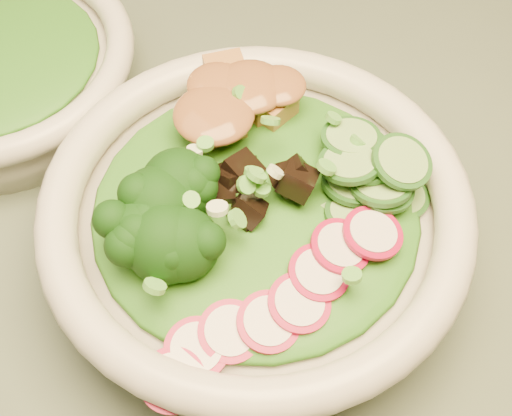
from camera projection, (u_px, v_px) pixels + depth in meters
dining_table at (254, 213)px, 0.69m from camera, size 1.20×0.80×0.75m
salad_bowl at (256, 225)px, 0.49m from camera, size 0.29×0.29×0.08m
lettuce_bed at (256, 207)px, 0.48m from camera, size 0.22×0.22×0.03m
broccoli_florets at (154, 218)px, 0.45m from camera, size 0.09×0.09×0.05m
radish_slices at (292, 296)px, 0.43m from camera, size 0.12×0.06×0.02m
cucumber_slices at (359, 174)px, 0.47m from camera, size 0.08×0.08×0.04m
mushroom_heap at (251, 178)px, 0.47m from camera, size 0.08×0.08×0.04m
tofu_cubes at (233, 118)px, 0.50m from camera, size 0.10×0.08×0.04m
peanut_sauce at (232, 105)px, 0.49m from camera, size 0.08×0.06×0.02m
scallion_garnish at (256, 184)px, 0.45m from camera, size 0.21×0.21×0.03m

